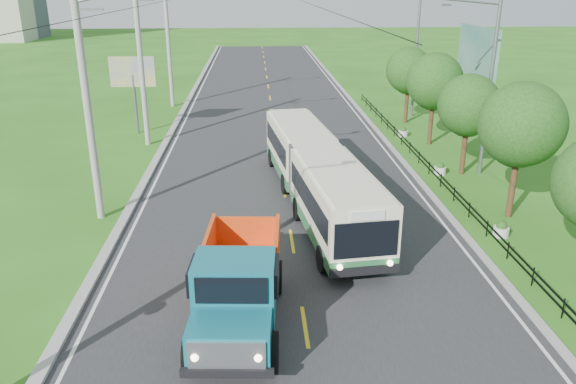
{
  "coord_description": "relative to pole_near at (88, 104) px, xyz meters",
  "views": [
    {
      "loc": [
        -1.38,
        -14.41,
        9.78
      ],
      "look_at": [
        -0.12,
        6.62,
        1.9
      ],
      "focal_mm": 35.0,
      "sensor_mm": 36.0,
      "label": 1
    }
  ],
  "objects": [
    {
      "name": "pole_far",
      "position": [
        0.0,
        24.0,
        0.0
      ],
      "size": [
        3.51,
        0.32,
        10.0
      ],
      "color": "gray",
      "rests_on": "ground"
    },
    {
      "name": "tree_fifth",
      "position": [
        18.12,
        11.14,
        -1.24
      ],
      "size": [
        3.48,
        3.52,
        5.8
      ],
      "color": "#382314",
      "rests_on": "ground"
    },
    {
      "name": "curb_right",
      "position": [
        15.41,
        11.0,
        -5.04
      ],
      "size": [
        0.3,
        120.0,
        0.1
      ],
      "primitive_type": "cube",
      "color": "#9E9E99",
      "rests_on": "ground"
    },
    {
      "name": "tree_fourth",
      "position": [
        18.12,
        5.14,
        -1.51
      ],
      "size": [
        3.24,
        3.31,
        5.4
      ],
      "color": "#382314",
      "rests_on": "ground"
    },
    {
      "name": "streetlight_far",
      "position": [
        18.9,
        19.0,
        -0.19
      ],
      "size": [
        3.02,
        0.2,
        9.07
      ],
      "color": "slate",
      "rests_on": "ground"
    },
    {
      "name": "billboard_left",
      "position": [
        -1.24,
        15.0,
        -1.23
      ],
      "size": [
        3.0,
        0.2,
        5.2
      ],
      "color": "slate",
      "rests_on": "ground"
    },
    {
      "name": "road",
      "position": [
        8.26,
        11.0,
        -5.08
      ],
      "size": [
        14.0,
        120.0,
        0.02
      ],
      "primitive_type": "cube",
      "color": "#28282B",
      "rests_on": "ground"
    },
    {
      "name": "billboard_right",
      "position": [
        20.56,
        11.0,
        0.25
      ],
      "size": [
        0.24,
        6.0,
        7.3
      ],
      "color": "slate",
      "rests_on": "ground"
    },
    {
      "name": "curb_left",
      "position": [
        1.06,
        11.0,
        -5.02
      ],
      "size": [
        0.4,
        120.0,
        0.15
      ],
      "primitive_type": "cube",
      "color": "#9E9E99",
      "rests_on": "ground"
    },
    {
      "name": "edge_line_right",
      "position": [
        14.91,
        11.0,
        -5.07
      ],
      "size": [
        0.12,
        120.0,
        0.0
      ],
      "primitive_type": "cube",
      "color": "silver",
      "rests_on": "road"
    },
    {
      "name": "ground",
      "position": [
        8.26,
        -9.0,
        -5.09
      ],
      "size": [
        240.0,
        240.0,
        0.0
      ],
      "primitive_type": "plane",
      "color": "#2C6317",
      "rests_on": "ground"
    },
    {
      "name": "planter_far",
      "position": [
        16.86,
        13.0,
        -4.81
      ],
      "size": [
        0.64,
        0.64,
        0.67
      ],
      "color": "silver",
      "rests_on": "ground"
    },
    {
      "name": "streetlight_mid",
      "position": [
        18.9,
        5.0,
        -0.19
      ],
      "size": [
        3.02,
        0.2,
        9.07
      ],
      "color": "slate",
      "rests_on": "ground"
    },
    {
      "name": "tree_third",
      "position": [
        18.12,
        -0.86,
        -1.11
      ],
      "size": [
        3.6,
        3.62,
        6.0
      ],
      "color": "#382314",
      "rests_on": "ground"
    },
    {
      "name": "bus",
      "position": [
        9.61,
        0.68,
        -3.34
      ],
      "size": [
        4.13,
        15.32,
        2.92
      ],
      "rotation": [
        0.0,
        0.0,
        0.11
      ],
      "color": "#2A693B",
      "rests_on": "ground"
    },
    {
      "name": "dump_truck",
      "position": [
        6.28,
        -8.7,
        -3.59
      ],
      "size": [
        2.86,
        6.47,
        2.65
      ],
      "rotation": [
        0.0,
        0.0,
        -0.07
      ],
      "color": "#14697A",
      "rests_on": "ground"
    },
    {
      "name": "railing_right",
      "position": [
        16.26,
        5.0,
        -4.79
      ],
      "size": [
        0.04,
        40.0,
        0.6
      ],
      "primitive_type": "cube",
      "color": "black",
      "rests_on": "ground"
    },
    {
      "name": "pole_mid",
      "position": [
        0.0,
        12.0,
        0.0
      ],
      "size": [
        3.51,
        0.32,
        10.0
      ],
      "color": "gray",
      "rests_on": "ground"
    },
    {
      "name": "tree_back",
      "position": [
        18.12,
        17.14,
        -1.44
      ],
      "size": [
        3.3,
        3.36,
        5.5
      ],
      "color": "#382314",
      "rests_on": "ground"
    },
    {
      "name": "pole_near",
      "position": [
        0.0,
        0.0,
        0.0
      ],
      "size": [
        3.51,
        0.32,
        10.0
      ],
      "color": "gray",
      "rests_on": "ground"
    },
    {
      "name": "centre_dash",
      "position": [
        8.26,
        -9.0,
        -5.07
      ],
      "size": [
        0.12,
        2.2,
        0.0
      ],
      "primitive_type": "cube",
      "color": "yellow",
      "rests_on": "road"
    },
    {
      "name": "planter_near",
      "position": [
        16.86,
        -3.0,
        -4.81
      ],
      "size": [
        0.64,
        0.64,
        0.67
      ],
      "color": "silver",
      "rests_on": "ground"
    },
    {
      "name": "planter_mid",
      "position": [
        16.86,
        5.0,
        -4.81
      ],
      "size": [
        0.64,
        0.64,
        0.67
      ],
      "color": "silver",
      "rests_on": "ground"
    },
    {
      "name": "edge_line_left",
      "position": [
        1.61,
        11.0,
        -5.07
      ],
      "size": [
        0.12,
        120.0,
        0.0
      ],
      "primitive_type": "cube",
      "color": "silver",
      "rests_on": "road"
    }
  ]
}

